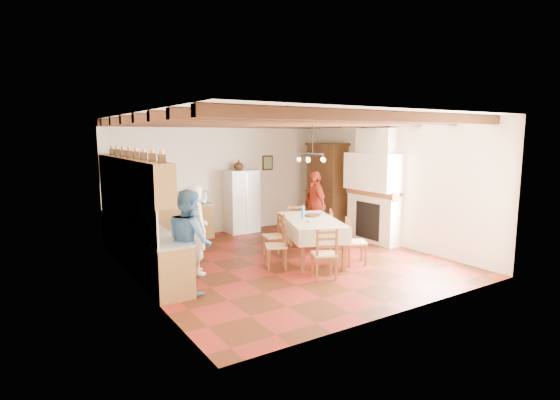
# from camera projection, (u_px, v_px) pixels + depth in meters

# --- Properties ---
(floor) EXTENTS (6.00, 6.50, 0.02)m
(floor) POSITION_uv_depth(u_px,v_px,m) (284.00, 261.00, 9.27)
(floor) COLOR #451D0C
(floor) RESTS_ON ground
(ceiling) EXTENTS (6.00, 6.50, 0.02)m
(ceiling) POSITION_uv_depth(u_px,v_px,m) (284.00, 116.00, 8.83)
(ceiling) COLOR white
(ceiling) RESTS_ON ground
(wall_back) EXTENTS (6.00, 0.02, 3.00)m
(wall_back) POSITION_uv_depth(u_px,v_px,m) (218.00, 178.00, 11.76)
(wall_back) COLOR #F1DEC7
(wall_back) RESTS_ON ground
(wall_front) EXTENTS (6.00, 0.02, 3.00)m
(wall_front) POSITION_uv_depth(u_px,v_px,m) (406.00, 214.00, 6.33)
(wall_front) COLOR #F1DEC7
(wall_front) RESTS_ON ground
(wall_left) EXTENTS (0.02, 6.50, 3.00)m
(wall_left) POSITION_uv_depth(u_px,v_px,m) (136.00, 202.00, 7.44)
(wall_left) COLOR #F1DEC7
(wall_left) RESTS_ON ground
(wall_right) EXTENTS (0.02, 6.50, 3.00)m
(wall_right) POSITION_uv_depth(u_px,v_px,m) (387.00, 182.00, 10.65)
(wall_right) COLOR #F1DEC7
(wall_right) RESTS_ON ground
(ceiling_beams) EXTENTS (6.00, 6.30, 0.16)m
(ceiling_beams) POSITION_uv_depth(u_px,v_px,m) (284.00, 121.00, 8.84)
(ceiling_beams) COLOR #39220F
(ceiling_beams) RESTS_ON ground
(lower_cabinets_left) EXTENTS (0.60, 4.30, 0.86)m
(lower_cabinets_left) POSITION_uv_depth(u_px,v_px,m) (141.00, 247.00, 8.64)
(lower_cabinets_left) COLOR brown
(lower_cabinets_left) RESTS_ON ground
(lower_cabinets_back) EXTENTS (2.30, 0.60, 0.86)m
(lower_cabinets_back) POSITION_uv_depth(u_px,v_px,m) (167.00, 225.00, 10.84)
(lower_cabinets_back) COLOR brown
(lower_cabinets_back) RESTS_ON ground
(countertop_left) EXTENTS (0.62, 4.30, 0.04)m
(countertop_left) POSITION_uv_depth(u_px,v_px,m) (140.00, 225.00, 8.57)
(countertop_left) COLOR gray
(countertop_left) RESTS_ON lower_cabinets_left
(countertop_back) EXTENTS (2.34, 0.62, 0.04)m
(countertop_back) POSITION_uv_depth(u_px,v_px,m) (166.00, 207.00, 10.77)
(countertop_back) COLOR gray
(countertop_back) RESTS_ON lower_cabinets_back
(backsplash_left) EXTENTS (0.03, 4.30, 0.60)m
(backsplash_left) POSITION_uv_depth(u_px,v_px,m) (124.00, 210.00, 8.37)
(backsplash_left) COLOR beige
(backsplash_left) RESTS_ON ground
(backsplash_back) EXTENTS (2.30, 0.03, 0.60)m
(backsplash_back) POSITION_uv_depth(u_px,v_px,m) (162.00, 193.00, 10.96)
(backsplash_back) COLOR beige
(backsplash_back) RESTS_ON ground
(upper_cabinets) EXTENTS (0.35, 4.20, 0.70)m
(upper_cabinets) POSITION_uv_depth(u_px,v_px,m) (131.00, 176.00, 8.37)
(upper_cabinets) COLOR brown
(upper_cabinets) RESTS_ON ground
(fireplace) EXTENTS (0.56, 1.60, 2.80)m
(fireplace) POSITION_uv_depth(u_px,v_px,m) (372.00, 186.00, 10.68)
(fireplace) COLOR beige
(fireplace) RESTS_ON ground
(wall_picture) EXTENTS (0.34, 0.03, 0.42)m
(wall_picture) POSITION_uv_depth(u_px,v_px,m) (268.00, 163.00, 12.51)
(wall_picture) COLOR black
(wall_picture) RESTS_ON ground
(refrigerator) EXTENTS (0.86, 0.71, 1.70)m
(refrigerator) POSITION_uv_depth(u_px,v_px,m) (241.00, 201.00, 11.93)
(refrigerator) COLOR white
(refrigerator) RESTS_ON floor
(hutch) EXTENTS (0.61, 1.35, 2.42)m
(hutch) POSITION_uv_depth(u_px,v_px,m) (326.00, 186.00, 12.24)
(hutch) COLOR #351E11
(hutch) RESTS_ON floor
(dining_table) EXTENTS (1.70, 2.25, 0.88)m
(dining_table) POSITION_uv_depth(u_px,v_px,m) (312.00, 223.00, 9.21)
(dining_table) COLOR beige
(dining_table) RESTS_ON floor
(chandelier) EXTENTS (0.47, 0.47, 0.03)m
(chandelier) POSITION_uv_depth(u_px,v_px,m) (312.00, 154.00, 9.00)
(chandelier) COLOR black
(chandelier) RESTS_ON ground
(chair_left_near) EXTENTS (0.54, 0.55, 0.96)m
(chair_left_near) POSITION_uv_depth(u_px,v_px,m) (276.00, 245.00, 8.64)
(chair_left_near) COLOR brown
(chair_left_near) RESTS_ON floor
(chair_left_far) EXTENTS (0.47, 0.49, 0.96)m
(chair_left_far) POSITION_uv_depth(u_px,v_px,m) (274.00, 235.00, 9.47)
(chair_left_far) COLOR brown
(chair_left_far) RESTS_ON floor
(chair_right_near) EXTENTS (0.56, 0.56, 0.96)m
(chair_right_near) POSITION_uv_depth(u_px,v_px,m) (356.00, 241.00, 8.95)
(chair_right_near) COLOR brown
(chair_right_near) RESTS_ON floor
(chair_right_far) EXTENTS (0.57, 0.57, 0.96)m
(chair_right_far) POSITION_uv_depth(u_px,v_px,m) (338.00, 231.00, 9.89)
(chair_right_far) COLOR brown
(chair_right_far) RESTS_ON floor
(chair_end_near) EXTENTS (0.54, 0.53, 0.96)m
(chair_end_near) POSITION_uv_depth(u_px,v_px,m) (324.00, 253.00, 8.06)
(chair_end_near) COLOR brown
(chair_end_near) RESTS_ON floor
(chair_end_far) EXTENTS (0.55, 0.54, 0.96)m
(chair_end_far) POSITION_uv_depth(u_px,v_px,m) (297.00, 226.00, 10.48)
(chair_end_far) COLOR brown
(chair_end_far) RESTS_ON floor
(person_man) EXTENTS (0.47, 0.66, 1.72)m
(person_man) POSITION_uv_depth(u_px,v_px,m) (197.00, 229.00, 8.29)
(person_man) COLOR white
(person_man) RESTS_ON floor
(person_woman_blue) EXTENTS (0.67, 0.86, 1.75)m
(person_woman_blue) POSITION_uv_depth(u_px,v_px,m) (190.00, 241.00, 7.32)
(person_woman_blue) COLOR #3D6999
(person_woman_blue) RESTS_ON floor
(person_woman_red) EXTENTS (0.62, 1.08, 1.74)m
(person_woman_red) POSITION_uv_depth(u_px,v_px,m) (315.00, 205.00, 11.10)
(person_woman_red) COLOR #AE2F1B
(person_woman_red) RESTS_ON floor
(microwave) EXTENTS (0.62, 0.50, 0.30)m
(microwave) POSITION_uv_depth(u_px,v_px,m) (195.00, 198.00, 11.16)
(microwave) COLOR silver
(microwave) RESTS_ON countertop_back
(fridge_vase) EXTENTS (0.34, 0.34, 0.28)m
(fridge_vase) POSITION_uv_depth(u_px,v_px,m) (239.00, 165.00, 11.76)
(fridge_vase) COLOR #351E11
(fridge_vase) RESTS_ON refrigerator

